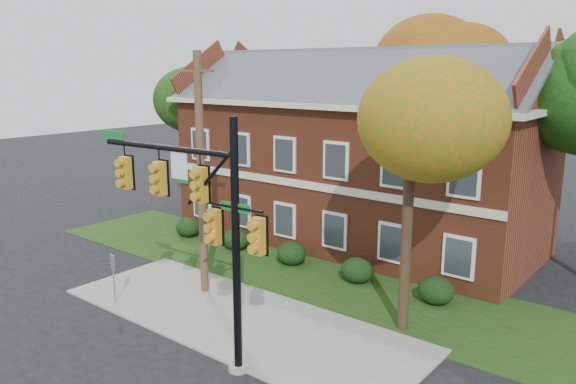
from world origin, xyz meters
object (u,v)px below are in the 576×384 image
Objects in this scene: tree_left_rear at (206,104)px; utility_pole at (201,175)px; hedge_far_right at (436,291)px; traffic_signal at (200,212)px; apartment_building at (355,144)px; hedge_far_left at (188,227)px; tree_far_rear at (448,67)px; hedge_left at (236,239)px; sign_post at (113,271)px; tree_near_right at (416,136)px; hedge_center at (291,254)px; hedge_right at (357,270)px.

tree_left_rear is 12.78m from utility_pole.
utility_pole is (-7.70, -4.70, 4.25)m from hedge_far_right.
tree_left_rear is 1.18× the size of traffic_signal.
tree_left_rear is at bearing 166.11° from hedge_far_right.
apartment_building is 2.00× the size of utility_pole.
hedge_far_left is 17.61m from tree_far_rear.
sign_post is at bearing -82.25° from hedge_left.
hedge_far_left is 15.75m from tree_near_right.
apartment_building is at bearing 36.89° from hedge_far_left.
apartment_building is 8.84m from tree_far_rear.
hedge_center is (7.00, 0.00, 0.00)m from hedge_far_left.
tree_left_rear is at bearing 146.41° from hedge_left.
tree_near_right is at bearing -48.23° from apartment_building.
apartment_building is at bearing 143.11° from hedge_far_right.
hedge_left is (-3.50, -5.25, -4.46)m from apartment_building.
tree_near_right reaches higher than sign_post.
hedge_far_right is at bearing -36.89° from apartment_building.
tree_left_rear is 14.86m from sign_post.
hedge_left is 0.12× the size of tree_far_rear.
utility_pole is (-3.84, 3.58, 0.12)m from traffic_signal.
hedge_far_right is 12.20m from sign_post.
hedge_center is 12.23m from tree_left_rear.
hedge_center is 0.12× the size of tree_far_rear.
hedge_far_right is 0.71× the size of sign_post.
hedge_far_right is 0.16× the size of tree_near_right.
tree_far_rear reaches higher than traffic_signal.
apartment_building is at bearing 6.54° from tree_left_rear.
apartment_building is 13.43× the size of hedge_center.
hedge_center is 0.19× the size of traffic_signal.
traffic_signal is (3.14, -13.53, -0.33)m from apartment_building.
hedge_far_left is 0.19× the size of traffic_signal.
sign_post is (-2.46, -12.92, -3.65)m from apartment_building.
traffic_signal reaches higher than hedge_left.
hedge_right is 9.26m from traffic_signal.
traffic_signal reaches higher than hedge_center.
hedge_far_left is 14.00m from hedge_far_right.
hedge_center is 0.16× the size of tree_left_rear.
hedge_far_right is 6.77m from tree_near_right.
traffic_signal is (12.87, -12.42, -2.02)m from tree_left_rear.
apartment_building is at bearing 90.00° from hedge_center.
hedge_right is at bearing -56.33° from apartment_building.
hedge_far_right is (7.00, -5.25, -4.46)m from apartment_building.
tree_far_rear is 18.37m from utility_pole.
hedge_center is at bearing 0.00° from hedge_far_left.
tree_far_rear is at bearing 91.37° from traffic_signal.
apartment_building is 13.43× the size of hedge_far_right.
hedge_far_right is at bearing 0.00° from hedge_far_left.
hedge_left is at bearing 0.00° from hedge_far_left.
sign_post is (4.54, -7.67, 0.82)m from hedge_far_left.
hedge_left is at bearing 125.28° from traffic_signal.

